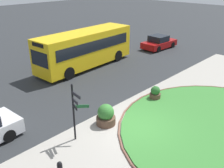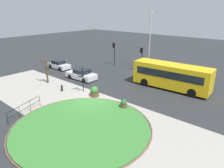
{
  "view_description": "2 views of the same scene",
  "coord_description": "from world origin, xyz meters",
  "px_view_note": "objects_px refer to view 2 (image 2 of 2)",
  "views": [
    {
      "loc": [
        -8.98,
        -6.77,
        7.38
      ],
      "look_at": [
        0.58,
        2.31,
        1.62
      ],
      "focal_mm": 40.41,
      "sensor_mm": 36.0,
      "label": 1
    },
    {
      "loc": [
        14.52,
        -13.52,
        9.2
      ],
      "look_at": [
        0.6,
        2.73,
        1.43
      ],
      "focal_mm": 33.05,
      "sensor_mm": 36.0,
      "label": 2
    }
  ],
  "objects_px": {
    "bus_yellow": "(171,76)",
    "traffic_light_near": "(114,49)",
    "planter_near_signpost": "(94,92)",
    "planter_kerbside": "(124,104)",
    "street_tree_bare": "(46,69)",
    "lamppost_tall": "(150,40)",
    "traffic_light_far": "(141,54)",
    "car_near_lane": "(59,65)",
    "signpost_directional": "(82,78)",
    "car_trailing": "(81,75)",
    "bollard_foreground": "(62,88)"
  },
  "relations": [
    {
      "from": "bus_yellow",
      "to": "traffic_light_near",
      "type": "bearing_deg",
      "value": -21.49
    },
    {
      "from": "planter_near_signpost",
      "to": "planter_kerbside",
      "type": "bearing_deg",
      "value": -2.72
    },
    {
      "from": "traffic_light_near",
      "to": "street_tree_bare",
      "type": "relative_size",
      "value": 1.03
    },
    {
      "from": "bus_yellow",
      "to": "planter_kerbside",
      "type": "bearing_deg",
      "value": 78.88
    },
    {
      "from": "traffic_light_near",
      "to": "lamppost_tall",
      "type": "distance_m",
      "value": 6.67
    },
    {
      "from": "traffic_light_far",
      "to": "planter_kerbside",
      "type": "bearing_deg",
      "value": 107.78
    },
    {
      "from": "planter_near_signpost",
      "to": "car_near_lane",
      "type": "bearing_deg",
      "value": 161.03
    },
    {
      "from": "bus_yellow",
      "to": "planter_near_signpost",
      "type": "height_order",
      "value": "bus_yellow"
    },
    {
      "from": "bus_yellow",
      "to": "planter_kerbside",
      "type": "height_order",
      "value": "bus_yellow"
    },
    {
      "from": "signpost_directional",
      "to": "car_trailing",
      "type": "relative_size",
      "value": 0.65
    },
    {
      "from": "car_trailing",
      "to": "traffic_light_far",
      "type": "bearing_deg",
      "value": -119.4
    },
    {
      "from": "street_tree_bare",
      "to": "planter_kerbside",
      "type": "bearing_deg",
      "value": 3.34
    },
    {
      "from": "traffic_light_far",
      "to": "planter_near_signpost",
      "type": "distance_m",
      "value": 11.97
    },
    {
      "from": "car_trailing",
      "to": "lamppost_tall",
      "type": "relative_size",
      "value": 0.5
    },
    {
      "from": "street_tree_bare",
      "to": "signpost_directional",
      "type": "bearing_deg",
      "value": 8.93
    },
    {
      "from": "planter_near_signpost",
      "to": "street_tree_bare",
      "type": "height_order",
      "value": "street_tree_bare"
    },
    {
      "from": "car_near_lane",
      "to": "car_trailing",
      "type": "bearing_deg",
      "value": -11.09
    },
    {
      "from": "car_near_lane",
      "to": "car_trailing",
      "type": "height_order",
      "value": "car_trailing"
    },
    {
      "from": "planter_near_signpost",
      "to": "street_tree_bare",
      "type": "bearing_deg",
      "value": -173.41
    },
    {
      "from": "planter_kerbside",
      "to": "signpost_directional",
      "type": "bearing_deg",
      "value": 177.99
    },
    {
      "from": "signpost_directional",
      "to": "traffic_light_far",
      "type": "relative_size",
      "value": 0.79
    },
    {
      "from": "bollard_foreground",
      "to": "traffic_light_far",
      "type": "distance_m",
      "value": 13.58
    },
    {
      "from": "car_near_lane",
      "to": "traffic_light_near",
      "type": "height_order",
      "value": "traffic_light_near"
    },
    {
      "from": "bollard_foreground",
      "to": "planter_near_signpost",
      "type": "xyz_separation_m",
      "value": [
        4.0,
        1.47,
        0.11
      ]
    },
    {
      "from": "bollard_foreground",
      "to": "planter_near_signpost",
      "type": "distance_m",
      "value": 4.26
    },
    {
      "from": "bus_yellow",
      "to": "planter_kerbside",
      "type": "distance_m",
      "value": 8.12
    },
    {
      "from": "planter_kerbside",
      "to": "street_tree_bare",
      "type": "xyz_separation_m",
      "value": [
        -12.15,
        -0.71,
        1.44
      ]
    },
    {
      "from": "bollard_foreground",
      "to": "planter_kerbside",
      "type": "bearing_deg",
      "value": 8.69
    },
    {
      "from": "car_near_lane",
      "to": "lamppost_tall",
      "type": "relative_size",
      "value": 0.45
    },
    {
      "from": "lamppost_tall",
      "to": "bus_yellow",
      "type": "bearing_deg",
      "value": -39.33
    },
    {
      "from": "planter_near_signpost",
      "to": "traffic_light_near",
      "type": "bearing_deg",
      "value": 121.07
    },
    {
      "from": "signpost_directional",
      "to": "lamppost_tall",
      "type": "height_order",
      "value": "lamppost_tall"
    },
    {
      "from": "signpost_directional",
      "to": "planter_kerbside",
      "type": "bearing_deg",
      "value": -2.01
    },
    {
      "from": "bus_yellow",
      "to": "planter_near_signpost",
      "type": "xyz_separation_m",
      "value": [
        -5.38,
        -7.75,
        -1.12
      ]
    },
    {
      "from": "bus_yellow",
      "to": "car_near_lane",
      "type": "xyz_separation_m",
      "value": [
        -17.94,
        -3.43,
        -1.01
      ]
    },
    {
      "from": "signpost_directional",
      "to": "planter_near_signpost",
      "type": "height_order",
      "value": "signpost_directional"
    },
    {
      "from": "planter_near_signpost",
      "to": "bollard_foreground",
      "type": "bearing_deg",
      "value": -159.86
    },
    {
      "from": "lamppost_tall",
      "to": "planter_near_signpost",
      "type": "xyz_separation_m",
      "value": [
        0.87,
        -12.86,
        -4.25
      ]
    },
    {
      "from": "bollard_foreground",
      "to": "lamppost_tall",
      "type": "height_order",
      "value": "lamppost_tall"
    },
    {
      "from": "bus_yellow",
      "to": "car_near_lane",
      "type": "distance_m",
      "value": 18.29
    },
    {
      "from": "bus_yellow",
      "to": "car_trailing",
      "type": "bearing_deg",
      "value": 19.82
    },
    {
      "from": "planter_kerbside",
      "to": "street_tree_bare",
      "type": "distance_m",
      "value": 12.26
    },
    {
      "from": "signpost_directional",
      "to": "bollard_foreground",
      "type": "bearing_deg",
      "value": -143.73
    },
    {
      "from": "lamppost_tall",
      "to": "street_tree_bare",
      "type": "bearing_deg",
      "value": -116.99
    },
    {
      "from": "traffic_light_far",
      "to": "planter_kerbside",
      "type": "xyz_separation_m",
      "value": [
        5.73,
        -11.87,
        -2.32
      ]
    },
    {
      "from": "car_near_lane",
      "to": "traffic_light_far",
      "type": "distance_m",
      "value": 13.48
    },
    {
      "from": "car_near_lane",
      "to": "street_tree_bare",
      "type": "height_order",
      "value": "street_tree_bare"
    },
    {
      "from": "bus_yellow",
      "to": "lamppost_tall",
      "type": "distance_m",
      "value": 8.66
    },
    {
      "from": "traffic_light_near",
      "to": "planter_kerbside",
      "type": "xyz_separation_m",
      "value": [
        11.44,
        -12.11,
        -2.41
      ]
    },
    {
      "from": "bollard_foreground",
      "to": "car_trailing",
      "type": "bearing_deg",
      "value": 109.88
    }
  ]
}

